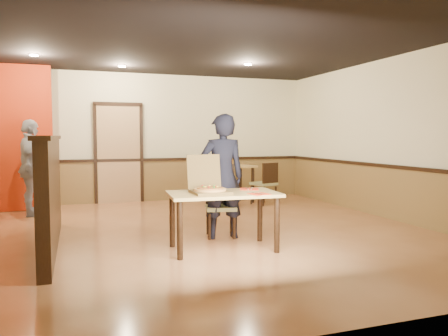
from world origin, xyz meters
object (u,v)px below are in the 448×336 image
object	(u,v)px
side_table	(235,173)
pizza_box	(209,188)
main_table	(223,201)
side_chair_left	(223,183)
condiment	(231,162)
diner	(222,176)
diner_chair	(220,204)
side_chair_right	(266,182)
passerby	(31,168)

from	to	relation	value
side_table	pizza_box	distance (m)	4.13
main_table	side_table	bearing A→B (deg)	71.56
side_chair_left	condiment	bearing A→B (deg)	-109.91
side_chair_left	diner	bearing A→B (deg)	86.45
diner_chair	side_chair_right	xyz separation A→B (m)	(1.80, 2.40, 0.02)
passerby	diner_chair	bearing A→B (deg)	-135.30
side_chair_left	side_chair_right	world-z (taller)	side_chair_right
diner_chair	side_chair_left	size ratio (longest dim) A/B	0.96
main_table	diner_chair	xyz separation A→B (m)	(0.21, 0.75, -0.16)
passerby	condiment	bearing A→B (deg)	-87.47
side_table	passerby	xyz separation A→B (m)	(-4.06, -0.43, 0.25)
side_table	condiment	distance (m)	0.31
side_table	side_chair_right	bearing A→B (deg)	-52.40
pizza_box	condiment	size ratio (longest dim) A/B	3.52
passerby	pizza_box	distance (m)	4.07
diner_chair	side_table	bearing A→B (deg)	78.75
diner_chair	condiment	world-z (taller)	condiment
passerby	condiment	size ratio (longest dim) A/B	11.54
main_table	side_chair_right	world-z (taller)	side_chair_right
side_chair_right	pizza_box	size ratio (longest dim) A/B	1.67
pizza_box	passerby	bearing A→B (deg)	124.08
side_chair_left	side_chair_right	bearing A→B (deg)	-164.44
main_table	side_chair_right	size ratio (longest dim) A/B	1.59
diner_chair	passerby	xyz separation A→B (m)	(-2.73, 2.59, 0.41)
main_table	pizza_box	world-z (taller)	pizza_box
side_chair_right	diner	distance (m)	3.15
diner_chair	passerby	bearing A→B (deg)	149.05
diner_chair	condiment	bearing A→B (deg)	79.86
side_table	diner	size ratio (longest dim) A/B	0.47
diner_chair	passerby	size ratio (longest dim) A/B	0.49
diner	passerby	bearing A→B (deg)	-40.94
passerby	side_chair_left	bearing A→B (deg)	-94.79
diner	passerby	world-z (taller)	diner
diner_chair	side_chair_left	world-z (taller)	side_chair_left
passerby	diner	bearing A→B (deg)	-137.02
diner_chair	condiment	size ratio (longest dim) A/B	5.63
side_chair_left	diner	size ratio (longest dim) A/B	0.50
main_table	pizza_box	distance (m)	0.25
main_table	side_chair_left	world-z (taller)	side_chair_left
side_chair_left	pizza_box	world-z (taller)	pizza_box
side_table	condiment	size ratio (longest dim) A/B	5.48
main_table	condiment	bearing A→B (deg)	72.51
diner	passerby	distance (m)	3.84
diner_chair	pizza_box	size ratio (longest dim) A/B	1.60
side_table	diner	distance (m)	3.44
diner_chair	side_chair_left	xyz separation A→B (m)	(0.86, 2.40, 0.02)
diner_chair	passerby	world-z (taller)	passerby
side_chair_left	passerby	xyz separation A→B (m)	(-3.59, 0.19, 0.39)
side_table	passerby	size ratio (longest dim) A/B	0.48
side_chair_left	side_table	bearing A→B (deg)	-111.81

